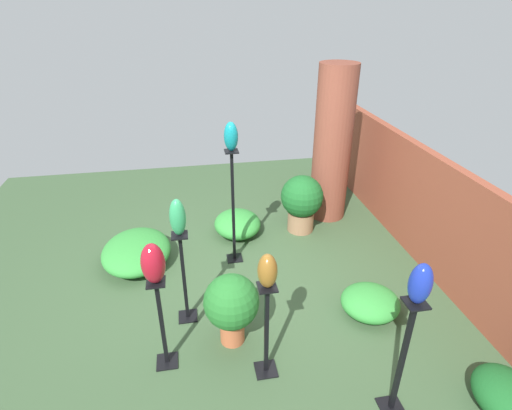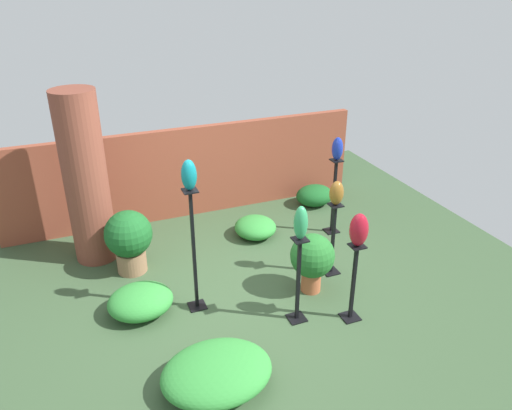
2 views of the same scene
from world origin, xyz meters
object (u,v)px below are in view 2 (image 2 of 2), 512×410
(pedestal_jade, at_px, (298,284))
(pedestal_bronze, at_px, (333,243))
(pedestal_cobalt, at_px, (334,200))
(art_vase_ruby, at_px, (359,230))
(brick_pillar, at_px, (86,179))
(potted_plant_back_center, at_px, (129,238))
(art_vase_bronze, at_px, (337,193))
(art_vase_jade, at_px, (301,223))
(potted_plant_near_pillar, at_px, (312,258))
(pedestal_ruby, at_px, (353,286))
(art_vase_teal, at_px, (189,175))
(pedestal_teal, at_px, (194,256))
(art_vase_cobalt, at_px, (337,149))

(pedestal_jade, xyz_separation_m, pedestal_bronze, (0.84, 0.69, -0.03))
(pedestal_cobalt, bearing_deg, art_vase_ruby, -113.75)
(brick_pillar, height_order, potted_plant_back_center, brick_pillar)
(pedestal_jade, bearing_deg, art_vase_ruby, -20.07)
(art_vase_ruby, height_order, potted_plant_back_center, art_vase_ruby)
(art_vase_bronze, bearing_deg, art_vase_jade, -140.40)
(potted_plant_back_center, distance_m, potted_plant_near_pillar, 2.35)
(potted_plant_near_pillar, bearing_deg, potted_plant_back_center, 147.28)
(brick_pillar, xyz_separation_m, art_vase_jade, (1.96, -2.25, 0.08))
(brick_pillar, relative_size, pedestal_ruby, 2.41)
(brick_pillar, relative_size, pedestal_bronze, 2.34)
(pedestal_ruby, relative_size, pedestal_cobalt, 0.83)
(art_vase_teal, xyz_separation_m, potted_plant_near_pillar, (1.40, -0.21, -1.22))
(art_vase_bronze, relative_size, potted_plant_back_center, 0.36)
(art_vase_jade, bearing_deg, art_vase_ruby, -20.07)
(pedestal_teal, height_order, pedestal_bronze, pedestal_teal)
(art_vase_ruby, relative_size, art_vase_jade, 0.98)
(art_vase_cobalt, distance_m, art_vase_bronze, 1.13)
(pedestal_ruby, relative_size, potted_plant_near_pillar, 1.25)
(pedestal_jade, distance_m, pedestal_bronze, 1.09)
(art_vase_jade, xyz_separation_m, potted_plant_back_center, (-1.57, 1.71, -0.76))
(brick_pillar, distance_m, pedestal_ruby, 3.61)
(potted_plant_back_center, bearing_deg, art_vase_ruby, -41.79)
(art_vase_bronze, relative_size, potted_plant_near_pillar, 0.40)
(art_vase_cobalt, bearing_deg, pedestal_ruby, -113.75)
(art_vase_bronze, distance_m, potted_plant_back_center, 2.70)
(pedestal_teal, xyz_separation_m, art_vase_bronze, (1.83, 0.05, 0.44))
(pedestal_ruby, bearing_deg, pedestal_jade, 159.93)
(art_vase_cobalt, height_order, potted_plant_back_center, art_vase_cobalt)
(pedestal_jade, bearing_deg, potted_plant_near_pillar, 47.00)
(pedestal_ruby, relative_size, potted_plant_back_center, 1.12)
(pedestal_ruby, bearing_deg, brick_pillar, 135.86)
(pedestal_cobalt, height_order, art_vase_ruby, art_vase_ruby)
(pedestal_cobalt, bearing_deg, pedestal_ruby, -113.75)
(potted_plant_back_center, bearing_deg, art_vase_teal, -61.52)
(pedestal_ruby, distance_m, art_vase_bronze, 1.18)
(pedestal_ruby, bearing_deg, art_vase_ruby, 153.43)
(brick_pillar, relative_size, art_vase_jade, 6.04)
(art_vase_jade, height_order, potted_plant_back_center, art_vase_jade)
(potted_plant_back_center, bearing_deg, art_vase_cobalt, -0.94)
(potted_plant_back_center, bearing_deg, brick_pillar, 125.64)
(pedestal_jade, relative_size, art_vase_cobalt, 3.15)
(pedestal_jade, bearing_deg, art_vase_teal, 147.04)
(art_vase_teal, bearing_deg, pedestal_cobalt, 23.02)
(art_vase_cobalt, relative_size, potted_plant_back_center, 0.39)
(potted_plant_back_center, bearing_deg, art_vase_jade, -47.42)
(pedestal_cobalt, height_order, art_vase_bronze, art_vase_bronze)
(pedestal_bronze, bearing_deg, art_vase_bronze, 0.00)
(art_vase_teal, height_order, potted_plant_back_center, art_vase_teal)
(pedestal_teal, bearing_deg, brick_pillar, 121.02)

